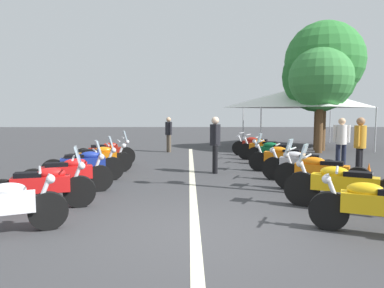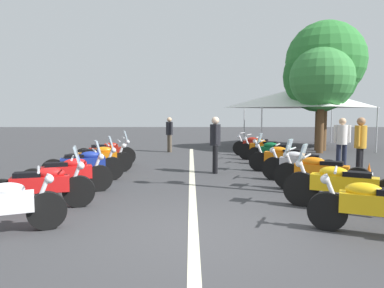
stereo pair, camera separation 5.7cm
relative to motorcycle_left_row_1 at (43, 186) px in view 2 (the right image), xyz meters
The scene contains 24 objects.
ground_plane 3.22m from the motorcycle_left_row_1, 116.34° to the right, with size 80.00×80.00×0.00m, color #38383A.
lane_centre_stripe 4.00m from the motorcycle_left_row_1, 45.86° to the right, with size 16.86×0.16×0.01m, color beige.
motorcycle_left_row_1 is the anchor object (origin of this frame).
motorcycle_left_row_2 1.33m from the motorcycle_left_row_1, ahead, with size 0.96×1.95×1.20m.
motorcycle_left_row_3 2.74m from the motorcycle_left_row_1, ahead, with size 0.89×2.08×1.21m.
motorcycle_left_row_4 4.13m from the motorcycle_left_row_1, ahead, with size 0.87×2.06×0.99m.
motorcycle_left_row_5 5.54m from the motorcycle_left_row_1, ahead, with size 0.82×2.03×1.21m.
motorcycle_right_row_0 5.75m from the motorcycle_left_row_1, 104.94° to the right, with size 1.00×1.86×0.98m.
motorcycle_right_row_1 5.64m from the motorcycle_left_row_1, 91.24° to the right, with size 1.20×2.02×1.23m.
motorcycle_right_row_2 5.96m from the motorcycle_left_row_1, 76.14° to the right, with size 1.21×1.97×1.21m.
motorcycle_right_row_3 6.32m from the motorcycle_left_row_1, 64.71° to the right, with size 1.00×1.93×0.99m.
motorcycle_right_row_4 7.01m from the motorcycle_left_row_1, 53.62° to the right, with size 1.02×2.06×1.19m.
motorcycle_right_row_5 8.09m from the motorcycle_left_row_1, 45.44° to the right, with size 1.14×1.86×0.99m.
motorcycle_right_row_6 8.91m from the motorcycle_left_row_1, 39.06° to the right, with size 1.04×1.91×1.00m.
motorcycle_right_row_7 10.00m from the motorcycle_left_row_1, 33.93° to the right, with size 1.07×1.93×0.99m.
traffic_cone_2 7.44m from the motorcycle_left_row_1, 74.95° to the right, with size 0.36×0.36×0.61m.
bystander_1 8.95m from the motorcycle_left_row_1, 58.77° to the right, with size 0.32×0.53×1.67m.
bystander_2 8.25m from the motorcycle_left_row_1, 66.85° to the right, with size 0.42×0.38×1.71m.
bystander_3 10.06m from the motorcycle_left_row_1, 10.47° to the right, with size 0.49×0.32×1.63m.
bystander_4 5.42m from the motorcycle_left_row_1, 41.30° to the right, with size 0.53×0.32×1.71m.
roadside_tree_0 13.15m from the motorcycle_left_row_1, 42.64° to the right, with size 2.84×2.84×4.80m.
roadside_tree_1 14.47m from the motorcycle_left_row_1, 41.33° to the right, with size 3.71×3.71×6.14m.
roadside_tree_2 14.19m from the motorcycle_left_row_1, 40.53° to the right, with size 3.45×3.45×5.32m.
event_tent 15.23m from the motorcycle_left_row_1, 35.36° to the right, with size 5.90×5.90×3.20m.
Camera 2 is at (-5.25, 0.04, 1.84)m, focal length 33.33 mm.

